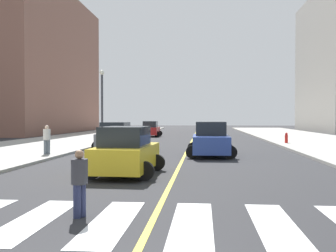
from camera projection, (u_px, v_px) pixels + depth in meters
name	position (u px, v px, depth m)	size (l,w,h in m)	color
crosswalk_paint	(152.00, 222.00, 8.80)	(13.50, 4.00, 0.01)	silver
lane_divider_paint	(193.00, 138.00, 44.65)	(0.16, 80.00, 0.01)	yellow
low_rise_brick_west	(21.00, 64.00, 61.25)	(16.00, 32.00, 21.29)	brown
car_blue_nearest	(211.00, 140.00, 23.83)	(2.93, 4.66, 2.08)	#2D479E
car_gray_second	(116.00, 137.00, 28.26)	(2.83, 4.50, 2.00)	slate
car_red_third	(151.00, 129.00, 48.01)	(2.64, 4.21, 1.88)	red
car_yellow_fourth	(126.00, 152.00, 16.02)	(2.88, 4.50, 1.97)	gold
pedestrian_crossing	(80.00, 180.00, 9.25)	(0.39, 0.39, 1.58)	#232847
pedestrian_walking_west	(47.00, 138.00, 23.44)	(0.43, 0.43, 1.73)	slate
fire_hydrant	(286.00, 138.00, 33.74)	(0.26, 0.26, 0.89)	red
street_lamp	(102.00, 99.00, 35.44)	(0.44, 0.44, 6.43)	#38383D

